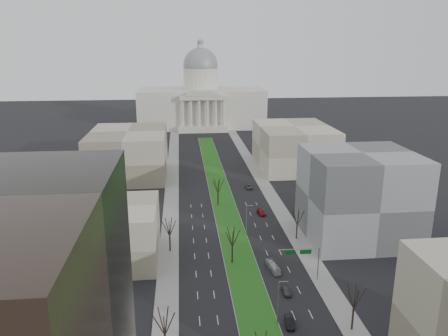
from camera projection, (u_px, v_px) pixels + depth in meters
ground at (224, 205)px, 145.06m from camera, size 600.00×600.00×0.00m
median at (224, 206)px, 144.06m from camera, size 8.00×222.03×0.20m
sidewalk_left at (170, 239)px, 119.42m from camera, size 5.00×330.00×0.15m
sidewalk_right at (295, 234)px, 122.78m from camera, size 5.00×330.00×0.15m
capitol at (201, 101)px, 283.89m from camera, size 80.00×46.00×55.00m
building_beige_left at (104, 233)px, 106.48m from camera, size 26.00×22.00×14.00m
building_grey_right at (359, 196)px, 118.25m from camera, size 28.00×26.00×24.00m
building_far_left at (129, 153)px, 177.57m from camera, size 30.00×40.00×18.00m
building_far_right at (294, 146)px, 189.07m from camera, size 30.00×40.00×18.00m
tree_left_mid at (164, 321)px, 72.56m from camera, size 5.40×5.40×9.72m
tree_left_far at (169, 227)px, 110.91m from camera, size 5.28×5.28×9.50m
tree_right_mid at (355, 296)px, 79.64m from camera, size 5.52×5.52×9.94m
tree_right_far at (297, 217)px, 118.12m from camera, size 5.04×5.04×9.07m
tree_median_b at (232, 237)px, 104.66m from camera, size 5.40×5.40×9.72m
tree_median_c at (218, 185)px, 142.97m from camera, size 5.40×5.40×9.72m
streetlamp_median_b at (278, 302)px, 81.87m from camera, size 1.90×0.20×9.16m
streetlamp_median_c at (247, 220)px, 120.17m from camera, size 1.90×0.20×9.16m
mast_arm_signs at (307, 256)px, 96.84m from camera, size 9.12×0.24×8.09m
car_grey_near at (286, 291)px, 93.32m from camera, size 1.70×4.11×1.39m
car_black at (290, 321)px, 82.79m from camera, size 2.19×4.73×1.50m
car_red at (261, 212)px, 136.93m from camera, size 2.53×4.91×1.36m
car_grey_far at (249, 187)px, 162.05m from camera, size 2.39×4.93×1.35m
box_van at (273, 267)px, 102.82m from camera, size 2.49×6.57×1.79m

